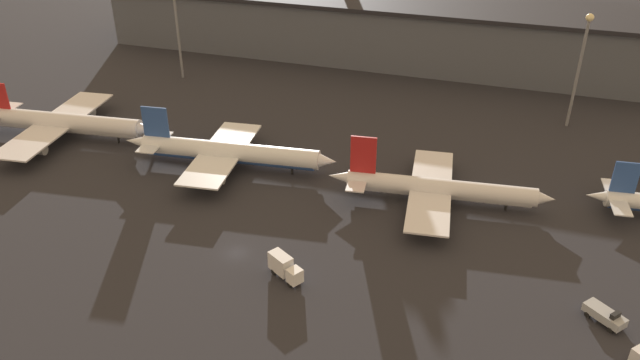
{
  "coord_description": "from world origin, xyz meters",
  "views": [
    {
      "loc": [
        40.88,
        -77.48,
        64.17
      ],
      "look_at": [
        8.97,
        18.56,
        6.0
      ],
      "focal_mm": 35.0,
      "sensor_mm": 36.0,
      "label": 1
    }
  ],
  "objects_px": {
    "airplane_2": "(437,188)",
    "service_vehicle_2": "(284,267)",
    "service_vehicle_3": "(605,315)",
    "airplane_1": "(228,152)",
    "airplane_0": "(61,123)"
  },
  "relations": [
    {
      "from": "airplane_1",
      "to": "service_vehicle_2",
      "type": "distance_m",
      "value": 39.63
    },
    {
      "from": "service_vehicle_3",
      "to": "airplane_1",
      "type": "bearing_deg",
      "value": -160.39
    },
    {
      "from": "airplane_2",
      "to": "service_vehicle_2",
      "type": "xyz_separation_m",
      "value": [
        -19.58,
        -30.64,
        -1.07
      ]
    },
    {
      "from": "airplane_0",
      "to": "airplane_2",
      "type": "bearing_deg",
      "value": -7.72
    },
    {
      "from": "airplane_0",
      "to": "service_vehicle_2",
      "type": "height_order",
      "value": "airplane_0"
    },
    {
      "from": "airplane_0",
      "to": "service_vehicle_2",
      "type": "distance_m",
      "value": 75.08
    },
    {
      "from": "airplane_1",
      "to": "airplane_2",
      "type": "xyz_separation_m",
      "value": [
        44.35,
        -0.26,
        -0.42
      ]
    },
    {
      "from": "airplane_0",
      "to": "service_vehicle_3",
      "type": "height_order",
      "value": "airplane_0"
    },
    {
      "from": "airplane_1",
      "to": "service_vehicle_3",
      "type": "xyz_separation_m",
      "value": [
        73.27,
        -25.84,
        -2.27
      ]
    },
    {
      "from": "airplane_0",
      "to": "service_vehicle_3",
      "type": "distance_m",
      "value": 119.48
    },
    {
      "from": "airplane_1",
      "to": "airplane_0",
      "type": "bearing_deg",
      "value": 171.63
    },
    {
      "from": "airplane_1",
      "to": "airplane_2",
      "type": "bearing_deg",
      "value": -7.09
    },
    {
      "from": "airplane_2",
      "to": "service_vehicle_3",
      "type": "height_order",
      "value": "airplane_2"
    },
    {
      "from": "airplane_1",
      "to": "airplane_2",
      "type": "relative_size",
      "value": 1.08
    },
    {
      "from": "service_vehicle_2",
      "to": "service_vehicle_3",
      "type": "distance_m",
      "value": 48.78
    }
  ]
}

